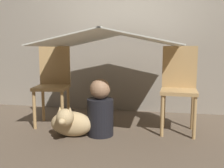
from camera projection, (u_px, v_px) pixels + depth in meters
ground_plane at (109, 133)px, 2.65m from camera, size 8.80×8.80×0.00m
wall_back at (124, 23)px, 3.50m from camera, size 7.00×0.05×2.50m
chair_left at (53, 82)px, 2.94m from camera, size 0.42×0.42×0.92m
chair_right at (179, 85)px, 2.67m from camera, size 0.39×0.39×0.92m
sheet_canopy at (112, 39)px, 2.67m from camera, size 1.43×1.18×0.16m
person_front at (100, 110)px, 2.56m from camera, size 0.27×0.27×0.59m
dog at (70, 123)px, 2.51m from camera, size 0.44×0.39×0.35m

